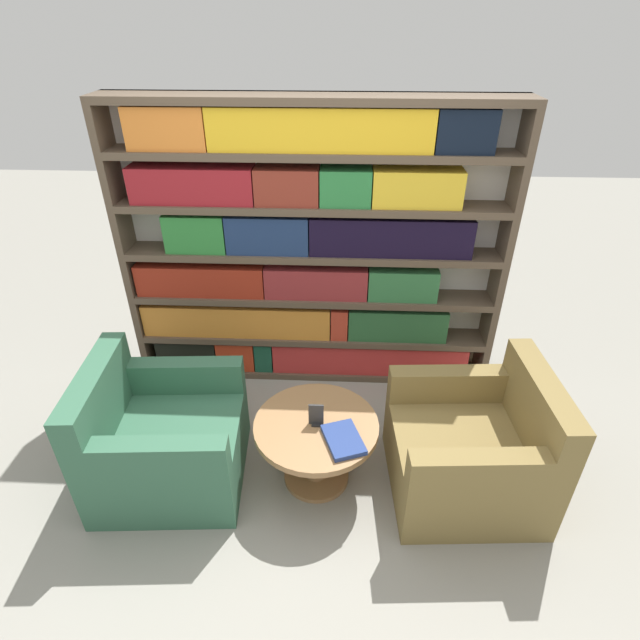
% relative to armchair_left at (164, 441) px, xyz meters
% --- Properties ---
extents(ground_plane, '(14.00, 14.00, 0.00)m').
position_rel_armchair_left_xyz_m(ground_plane, '(0.84, -0.19, -0.29)').
color(ground_plane, gray).
extents(bookshelf, '(2.70, 0.30, 2.08)m').
position_rel_armchair_left_xyz_m(bookshelf, '(0.81, 1.14, 0.73)').
color(bookshelf, silver).
rests_on(bookshelf, ground_plane).
extents(armchair_left, '(0.90, 0.87, 0.82)m').
position_rel_armchair_left_xyz_m(armchair_left, '(0.00, 0.00, 0.00)').
color(armchair_left, '#336047').
rests_on(armchair_left, ground_plane).
extents(armchair_right, '(0.90, 0.86, 0.82)m').
position_rel_armchair_left_xyz_m(armchair_right, '(1.85, 0.01, 0.00)').
color(armchair_right, olive).
rests_on(armchair_right, ground_plane).
extents(coffee_table, '(0.74, 0.74, 0.46)m').
position_rel_armchair_left_xyz_m(coffee_table, '(0.93, 0.02, 0.04)').
color(coffee_table, olive).
rests_on(coffee_table, ground_plane).
extents(table_sign, '(0.09, 0.06, 0.14)m').
position_rel_armchair_left_xyz_m(table_sign, '(0.93, 0.02, 0.23)').
color(table_sign, black).
rests_on(table_sign, coffee_table).
extents(stray_book, '(0.27, 0.31, 0.03)m').
position_rel_armchair_left_xyz_m(stray_book, '(1.09, -0.12, 0.18)').
color(stray_book, navy).
rests_on(stray_book, coffee_table).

